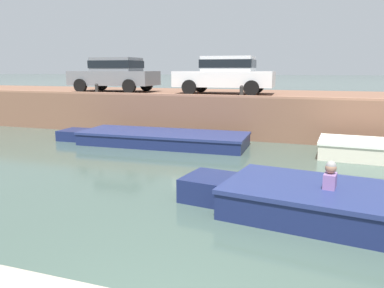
# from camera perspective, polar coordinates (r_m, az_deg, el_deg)

# --- Properties ---
(ground_plane) EXTENTS (400.00, 400.00, 0.00)m
(ground_plane) POSITION_cam_1_polar(r_m,az_deg,el_deg) (8.34, 8.20, -6.84)
(ground_plane) COLOR #42564C
(far_quay_wall) EXTENTS (60.00, 6.00, 1.58)m
(far_quay_wall) POSITION_cam_1_polar(r_m,az_deg,el_deg) (16.60, 13.97, 4.73)
(far_quay_wall) COLOR brown
(far_quay_wall) RESTS_ON ground
(far_wall_coping) EXTENTS (60.00, 0.24, 0.08)m
(far_wall_coping) POSITION_cam_1_polar(r_m,az_deg,el_deg) (13.67, 13.02, 6.94)
(far_wall_coping) COLOR #9F6C52
(far_wall_coping) RESTS_ON far_quay_wall
(boat_moored_west_navy) EXTENTS (6.99, 2.20, 0.45)m
(boat_moored_west_navy) POSITION_cam_1_polar(r_m,az_deg,el_deg) (13.16, -5.52, 0.90)
(boat_moored_west_navy) COLOR navy
(boat_moored_west_navy) RESTS_ON ground
(motorboat_passing) EXTENTS (6.21, 2.70, 1.04)m
(motorboat_passing) POSITION_cam_1_polar(r_m,az_deg,el_deg) (7.02, 24.14, -8.86)
(motorboat_passing) COLOR navy
(motorboat_passing) RESTS_ON ground
(car_leftmost_grey) EXTENTS (3.98, 2.07, 1.54)m
(car_leftmost_grey) POSITION_cam_1_polar(r_m,az_deg,el_deg) (17.90, -11.66, 10.53)
(car_leftmost_grey) COLOR slate
(car_leftmost_grey) RESTS_ON far_quay_wall
(car_left_inner_white) EXTENTS (4.15, 2.11, 1.54)m
(car_left_inner_white) POSITION_cam_1_polar(r_m,az_deg,el_deg) (15.90, 5.17, 10.65)
(car_left_inner_white) COLOR white
(car_left_inner_white) RESTS_ON far_quay_wall
(mooring_bollard_west) EXTENTS (0.15, 0.15, 0.45)m
(mooring_bollard_west) POSITION_cam_1_polar(r_m,az_deg,el_deg) (16.38, -14.33, 8.24)
(mooring_bollard_west) COLOR #2D2B28
(mooring_bollard_west) RESTS_ON far_quay_wall
(mooring_bollard_mid) EXTENTS (0.15, 0.15, 0.45)m
(mooring_bollard_mid) POSITION_cam_1_polar(r_m,az_deg,el_deg) (13.99, 7.56, 8.04)
(mooring_bollard_mid) COLOR #2D2B28
(mooring_bollard_mid) RESTS_ON far_quay_wall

